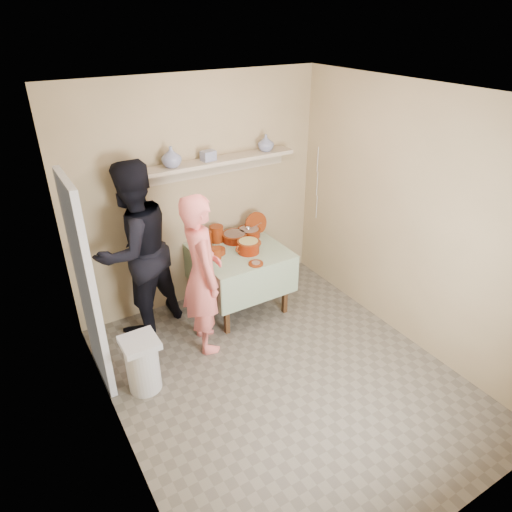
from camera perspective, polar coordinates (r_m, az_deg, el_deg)
ground at (r=4.57m, az=3.38°, el=-14.95°), size 3.50×3.50×0.00m
tile_panel at (r=4.25m, az=-20.42°, el=-3.66°), size 0.06×0.70×2.00m
plate_stack_a at (r=5.18m, az=-6.33°, el=2.13°), size 0.14×0.14×0.19m
plate_stack_b at (r=5.28m, az=-4.95°, el=2.79°), size 0.16×0.16×0.19m
bowl_stack at (r=4.92m, az=-5.09°, el=0.34°), size 0.12×0.12×0.12m
empty_bowl at (r=5.04m, az=-4.86°, el=0.60°), size 0.18×0.18×0.05m
propped_lid at (r=5.45m, az=-0.00°, el=4.05°), size 0.29×0.06×0.29m
vase_right at (r=5.28m, az=1.24°, el=13.96°), size 0.22×0.22×0.19m
vase_left at (r=4.78m, az=-10.55°, el=12.09°), size 0.28×0.28×0.21m
ceramic_box at (r=4.96m, az=-5.99°, el=12.35°), size 0.16×0.13×0.11m
person_cook at (r=4.51m, az=-6.74°, el=-2.31°), size 0.50×0.67×1.68m
person_helper at (r=4.87m, az=-14.88°, el=0.74°), size 1.11×1.00×1.89m
room_shell at (r=3.65m, az=4.09°, el=3.73°), size 3.04×3.54×2.62m
serving_table at (r=5.18m, az=-2.09°, el=-0.33°), size 0.97×0.97×0.76m
cazuela_meat_a at (r=5.29m, az=-2.70°, el=2.47°), size 0.30×0.30×0.10m
cazuela_meat_b at (r=5.40m, az=-0.87°, el=3.05°), size 0.28×0.28×0.10m
ladle at (r=5.36m, az=-0.93°, el=3.49°), size 0.08×0.26×0.19m
cazuela_rice at (r=5.02m, az=-0.94°, el=1.32°), size 0.33×0.25×0.14m
front_plate at (r=4.81m, az=-0.01°, el=-0.94°), size 0.16×0.16×0.03m
wall_shelf at (r=5.06m, az=-4.90°, el=11.58°), size 1.80×0.25×0.21m
trash_bin at (r=4.40m, az=-13.98°, el=-12.97°), size 0.32×0.32×0.56m
electrical_cord at (r=5.71m, az=7.65°, el=8.93°), size 0.01×0.05×0.90m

